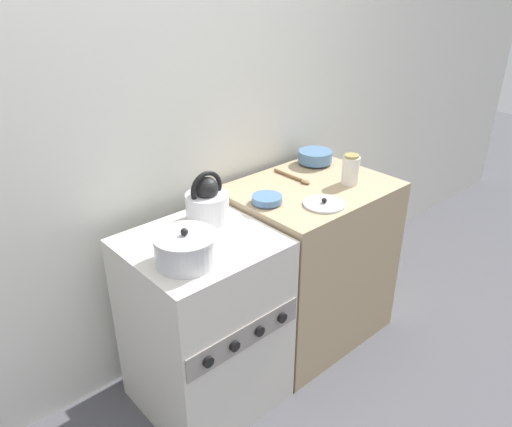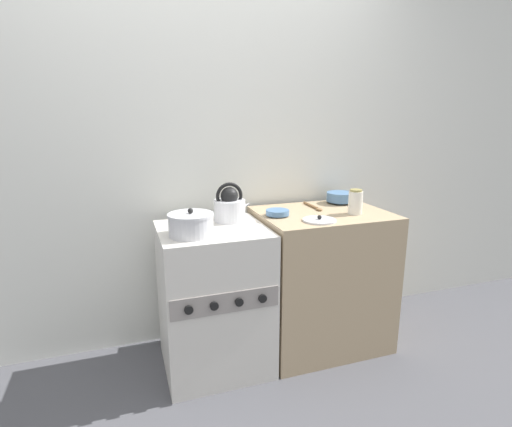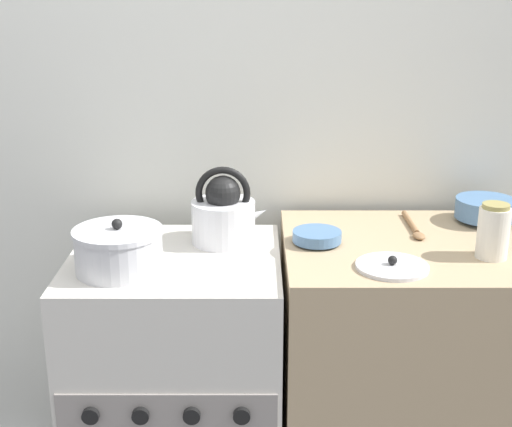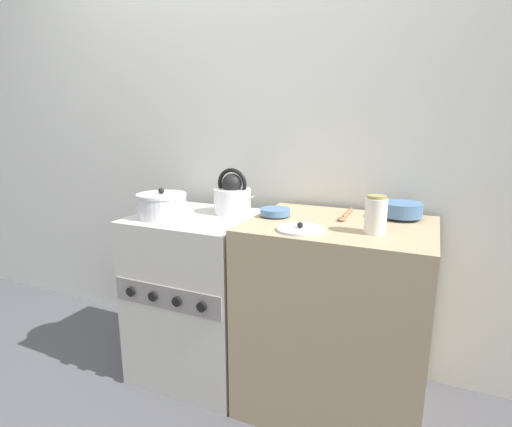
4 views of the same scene
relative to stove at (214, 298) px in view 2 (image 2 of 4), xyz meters
The scene contains 11 objects.
ground_plane 0.50m from the stove, 90.00° to the right, with size 12.00×12.00×0.00m, color #4C4C51.
wall_back 0.92m from the stove, 90.00° to the left, with size 7.00×0.06×2.50m.
stove is the anchor object (origin of this frame).
counter 0.70m from the stove, ahead, with size 0.78×0.61×0.86m.
kettle 0.53m from the stove, 42.09° to the left, with size 0.23×0.18×0.23m.
cooking_pot 0.50m from the stove, 143.58° to the right, with size 0.24×0.24×0.14m.
enamel_bowl 1.07m from the stove, 13.32° to the left, with size 0.18×0.18×0.07m.
small_ceramic_bowl 0.61m from the stove, ahead, with size 0.14×0.14×0.04m.
storage_jar 1.00m from the stove, ahead, with size 0.08×0.08×0.15m.
loose_pot_lid 0.75m from the stove, 14.66° to the right, with size 0.19×0.19×0.03m.
wooden_spoon 0.84m from the stove, 11.97° to the left, with size 0.03×0.24×0.02m.
Camera 2 is at (-0.46, -1.79, 1.44)m, focal length 28.00 mm.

